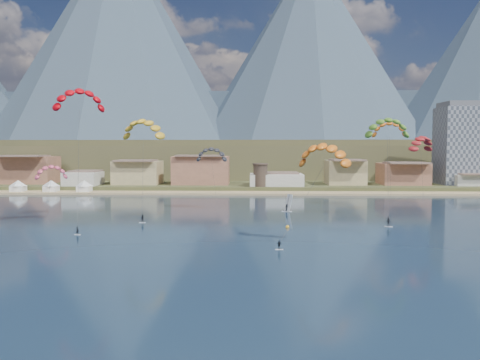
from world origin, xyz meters
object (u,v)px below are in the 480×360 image
(buoy, at_px, (287,227))
(kitesurfer_yellow, at_px, (143,126))
(watchtower, at_px, (260,175))
(kitesurfer_orange, at_px, (324,152))
(windsurfer, at_px, (287,206))
(kitesurfer_red, at_px, (79,97))
(apartment_tower, at_px, (465,144))
(kitesurfer_green, at_px, (388,126))

(buoy, bearing_deg, kitesurfer_yellow, 152.38)
(watchtower, bearing_deg, buoy, -86.57)
(watchtower, height_order, kitesurfer_yellow, kitesurfer_yellow)
(kitesurfer_yellow, xyz_separation_m, buoy, (33.93, -17.76, -21.56))
(watchtower, height_order, kitesurfer_orange, kitesurfer_orange)
(kitesurfer_yellow, xyz_separation_m, windsurfer, (35.56, 7.81, -20.25))
(kitesurfer_yellow, xyz_separation_m, kitesurfer_orange, (39.07, -33.68, -5.71))
(kitesurfer_red, xyz_separation_m, buoy, (43.15, 0.11, -26.99))
(apartment_tower, xyz_separation_m, kitesurfer_red, (-118.30, -95.06, 9.31))
(watchtower, bearing_deg, kitesurfer_orange, -84.12)
(kitesurfer_red, bearing_deg, windsurfer, 29.83)
(kitesurfer_red, height_order, kitesurfer_green, kitesurfer_red)
(kitesurfer_orange, xyz_separation_m, buoy, (-5.14, 15.92, -15.84))
(kitesurfer_yellow, height_order, windsurfer, kitesurfer_yellow)
(windsurfer, distance_m, buoy, 25.65)
(kitesurfer_orange, bearing_deg, buoy, 107.88)
(kitesurfer_green, height_order, windsurfer, kitesurfer_green)
(windsurfer, height_order, buoy, windsurfer)
(buoy, bearing_deg, kitesurfer_orange, -72.12)
(kitesurfer_yellow, bearing_deg, kitesurfer_red, -117.27)
(watchtower, height_order, kitesurfer_green, kitesurfer_green)
(watchtower, xyz_separation_m, kitesurfer_yellow, (-29.09, -63.19, 15.32))
(kitesurfer_green, bearing_deg, windsurfer, 155.53)
(kitesurfer_yellow, relative_size, kitesurfer_orange, 1.32)
(apartment_tower, relative_size, kitesurfer_green, 1.25)
(kitesurfer_yellow, relative_size, kitesurfer_green, 0.99)
(kitesurfer_orange, relative_size, buoy, 24.30)
(kitesurfer_red, bearing_deg, watchtower, 64.71)
(kitesurfer_yellow, xyz_separation_m, kitesurfer_green, (58.12, -2.46, 0.02))
(kitesurfer_red, distance_m, kitesurfer_green, 69.28)
(kitesurfer_red, height_order, kitesurfer_orange, kitesurfer_red)
(kitesurfer_orange, bearing_deg, watchtower, 95.88)
(watchtower, distance_m, windsurfer, 55.98)
(apartment_tower, xyz_separation_m, buoy, (-75.16, -94.95, -17.68))
(kitesurfer_yellow, bearing_deg, kitesurfer_orange, -40.76)
(kitesurfer_orange, bearing_deg, windsurfer, 94.84)
(kitesurfer_yellow, bearing_deg, watchtower, 65.28)
(apartment_tower, bearing_deg, kitesurfer_orange, -122.28)
(watchtower, height_order, buoy, watchtower)
(apartment_tower, xyz_separation_m, kitesurfer_green, (-50.97, -79.65, 3.89))
(kitesurfer_yellow, height_order, kitesurfer_orange, kitesurfer_yellow)
(apartment_tower, relative_size, kitesurfer_red, 1.07)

